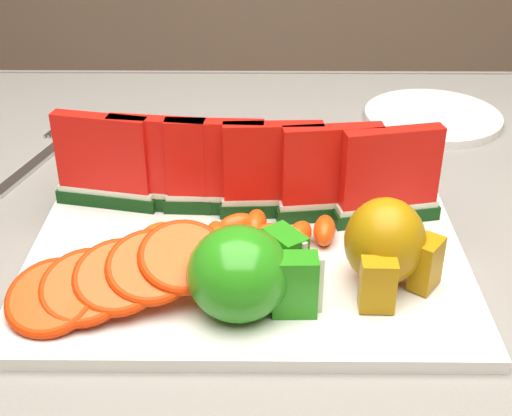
# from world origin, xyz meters

# --- Properties ---
(table) EXTENTS (1.40, 0.90, 0.75)m
(table) POSITION_xyz_m (0.00, 0.00, 0.65)
(table) COLOR #4A2D17
(table) RESTS_ON ground
(tablecloth) EXTENTS (1.53, 1.03, 0.20)m
(tablecloth) POSITION_xyz_m (0.00, 0.00, 0.72)
(tablecloth) COLOR slate
(tablecloth) RESTS_ON table
(platter) EXTENTS (0.40, 0.30, 0.01)m
(platter) POSITION_xyz_m (0.01, -0.00, 0.76)
(platter) COLOR silver
(platter) RESTS_ON tablecloth
(apple_cluster) EXTENTS (0.12, 0.11, 0.08)m
(apple_cluster) POSITION_xyz_m (0.01, -0.09, 0.80)
(apple_cluster) COLOR #32910E
(apple_cluster) RESTS_ON platter
(pear_cluster) EXTENTS (0.09, 0.09, 0.08)m
(pear_cluster) POSITION_xyz_m (0.13, -0.05, 0.81)
(pear_cluster) COLOR #B28A08
(pear_cluster) RESTS_ON platter
(side_plate) EXTENTS (0.22, 0.22, 0.01)m
(side_plate) POSITION_xyz_m (0.25, 0.33, 0.76)
(side_plate) COLOR silver
(side_plate) RESTS_ON tablecloth
(fork) EXTENTS (0.06, 0.19, 0.00)m
(fork) POSITION_xyz_m (-0.24, 0.20, 0.76)
(fork) COLOR silver
(fork) RESTS_ON tablecloth
(watermelon_row) EXTENTS (0.39, 0.07, 0.10)m
(watermelon_row) POSITION_xyz_m (0.01, 0.07, 0.82)
(watermelon_row) COLOR #123F10
(watermelon_row) RESTS_ON platter
(orange_fan_front) EXTENTS (0.20, 0.12, 0.05)m
(orange_fan_front) POSITION_xyz_m (-0.09, -0.08, 0.80)
(orange_fan_front) COLOR #E84414
(orange_fan_front) RESTS_ON platter
(orange_fan_back) EXTENTS (0.33, 0.10, 0.04)m
(orange_fan_back) POSITION_xyz_m (0.01, 0.12, 0.79)
(orange_fan_back) COLOR #E84414
(orange_fan_back) RESTS_ON platter
(tangerine_segments) EXTENTS (0.19, 0.06, 0.02)m
(tangerine_segments) POSITION_xyz_m (0.01, 0.01, 0.78)
(tangerine_segments) COLOR #D44410
(tangerine_segments) RESTS_ON platter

